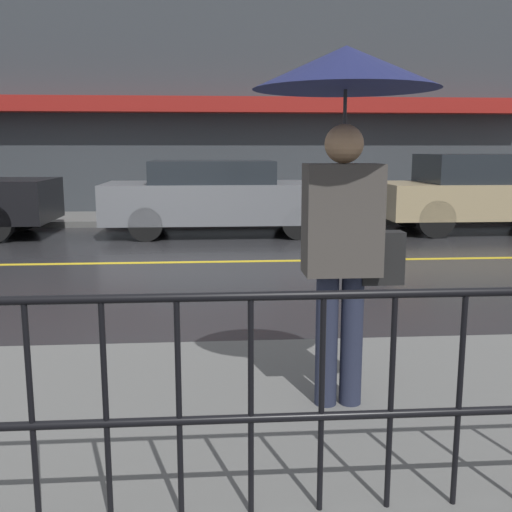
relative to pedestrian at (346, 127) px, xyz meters
The scene contains 8 objects.
ground_plane 5.69m from the pedestrian, 107.00° to the left, with size 80.00×80.00×0.00m, color #262628.
sidewalk_near 2.30m from the pedestrian, behind, with size 28.00×2.49×0.13m.
sidewalk_far 10.45m from the pedestrian, 98.85° to the left, with size 28.00×2.05×0.13m.
lane_marking 5.69m from the pedestrian, 107.00° to the left, with size 25.20×0.12×0.01m.
building_storefront 11.53m from the pedestrian, 97.96° to the left, with size 28.00×0.85×6.12m.
pedestrian is the anchor object (origin of this frame).
car_grey 8.11m from the pedestrian, 94.10° to the left, with size 4.35×1.76×1.39m.
car_tan 9.27m from the pedestrian, 60.44° to the left, with size 4.09×1.74×1.50m.
Camera 1 is at (0.85, -8.46, 1.61)m, focal length 42.00 mm.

